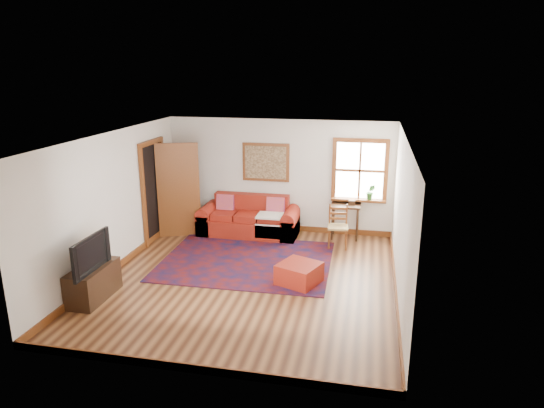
% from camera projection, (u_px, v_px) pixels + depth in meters
% --- Properties ---
extents(ground, '(5.50, 5.50, 0.00)m').
position_uv_depth(ground, '(249.00, 279.00, 8.48)').
color(ground, '#442312').
rests_on(ground, ground).
extents(room_envelope, '(5.04, 5.54, 2.52)m').
position_uv_depth(room_envelope, '(248.00, 188.00, 8.04)').
color(room_envelope, silver).
rests_on(room_envelope, ground).
extents(window, '(1.18, 0.20, 1.38)m').
position_uv_depth(window, '(361.00, 177.00, 10.32)').
color(window, white).
rests_on(window, ground).
extents(doorway, '(0.89, 1.08, 2.14)m').
position_uv_depth(doorway, '(169.00, 189.00, 10.29)').
color(doorway, black).
rests_on(doorway, ground).
extents(framed_artwork, '(1.05, 0.07, 0.85)m').
position_uv_depth(framed_artwork, '(266.00, 162.00, 10.67)').
color(framed_artwork, brown).
rests_on(framed_artwork, ground).
extents(persian_rug, '(3.22, 2.60, 0.02)m').
position_uv_depth(persian_rug, '(247.00, 261.00, 9.26)').
color(persian_rug, '#530E0B').
rests_on(persian_rug, ground).
extents(red_leather_sofa, '(2.16, 0.89, 0.85)m').
position_uv_depth(red_leather_sofa, '(249.00, 222.00, 10.71)').
color(red_leather_sofa, maroon).
rests_on(red_leather_sofa, ground).
extents(red_ottoman, '(0.83, 0.83, 0.36)m').
position_uv_depth(red_ottoman, '(299.00, 274.00, 8.27)').
color(red_ottoman, maroon).
rests_on(red_ottoman, ground).
extents(side_table, '(0.62, 0.47, 0.75)m').
position_uv_depth(side_table, '(346.00, 210.00, 10.38)').
color(side_table, '#311D10').
rests_on(side_table, ground).
extents(ladder_back_chair, '(0.44, 0.42, 0.87)m').
position_uv_depth(ladder_back_chair, '(338.00, 225.00, 9.91)').
color(ladder_back_chair, tan).
rests_on(ladder_back_chair, ground).
extents(media_cabinet, '(0.45, 0.99, 0.54)m').
position_uv_depth(media_cabinet, '(93.00, 283.00, 7.72)').
color(media_cabinet, '#311D10').
rests_on(media_cabinet, ground).
extents(television, '(0.13, 0.99, 0.57)m').
position_uv_depth(television, '(86.00, 253.00, 7.43)').
color(television, black).
rests_on(television, media_cabinet).
extents(candle_hurricane, '(0.12, 0.12, 0.18)m').
position_uv_depth(candle_hurricane, '(106.00, 254.00, 7.96)').
color(candle_hurricane, silver).
rests_on(candle_hurricane, media_cabinet).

